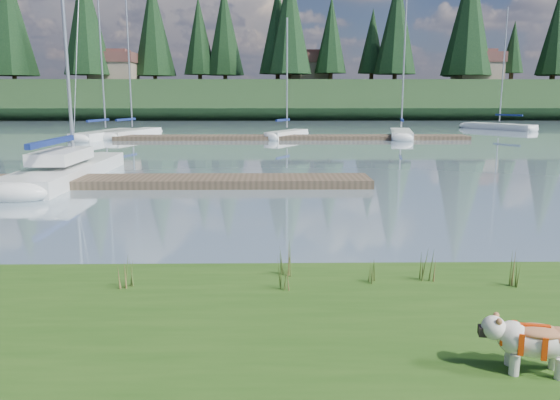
{
  "coord_description": "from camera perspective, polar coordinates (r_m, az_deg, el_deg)",
  "views": [
    {
      "loc": [
        0.43,
        -10.56,
        3.2
      ],
      "look_at": [
        0.59,
        -0.5,
        1.27
      ],
      "focal_mm": 35.0,
      "sensor_mm": 36.0,
      "label": 1
    }
  ],
  "objects": [
    {
      "name": "sailboat_bg_0",
      "position": [
        44.55,
        -17.25,
        6.67
      ],
      "size": [
        3.55,
        8.69,
        12.31
      ],
      "rotation": [
        0.0,
        0.0,
        1.34
      ],
      "color": "white",
      "rests_on": "ground"
    },
    {
      "name": "conifer_6",
      "position": [
        83.96,
        19.16,
        17.67
      ],
      "size": [
        7.04,
        7.04,
        17.0
      ],
      "color": "#382619",
      "rests_on": "ridge"
    },
    {
      "name": "ridge",
      "position": [
        83.56,
        -1.27,
        10.37
      ],
      "size": [
        200.0,
        20.0,
        5.0
      ],
      "primitive_type": "cube",
      "color": "#1C3319",
      "rests_on": "ground"
    },
    {
      "name": "mud_lip",
      "position": [
        9.5,
        -3.51,
        -8.4
      ],
      "size": [
        60.0,
        0.5,
        0.14
      ],
      "primitive_type": "cube",
      "color": "#33281C",
      "rests_on": "ground"
    },
    {
      "name": "conifer_2",
      "position": [
        83.22,
        -19.67,
        17.39
      ],
      "size": [
        6.6,
        6.6,
        16.05
      ],
      "color": "#382619",
      "rests_on": "ridge"
    },
    {
      "name": "conifer_3",
      "position": [
        83.65,
        -8.47,
        16.6
      ],
      "size": [
        4.84,
        4.84,
        12.25
      ],
      "color": "#382619",
      "rests_on": "ridge"
    },
    {
      "name": "ground",
      "position": [
        40.69,
        -1.56,
        6.34
      ],
      "size": [
        200.0,
        200.0,
        0.0
      ],
      "primitive_type": "plane",
      "color": "#829BAA",
      "rests_on": "ground"
    },
    {
      "name": "conifer_5",
      "position": [
        82.22,
        9.63,
        16.03
      ],
      "size": [
        3.96,
        3.96,
        10.35
      ],
      "color": "#382619",
      "rests_on": "ridge"
    },
    {
      "name": "house_1",
      "position": [
        81.85,
        3.03,
        13.72
      ],
      "size": [
        6.3,
        5.3,
        4.65
      ],
      "color": "gray",
      "rests_on": "ridge"
    },
    {
      "name": "weed_0",
      "position": [
        8.2,
        0.14,
        -7.72
      ],
      "size": [
        0.17,
        0.14,
        0.56
      ],
      "color": "#475B23",
      "rests_on": "bank"
    },
    {
      "name": "sailboat_bg_2",
      "position": [
        42.41,
        1.04,
        6.98
      ],
      "size": [
        3.79,
        5.63,
        8.96
      ],
      "rotation": [
        0.0,
        0.0,
        1.07
      ],
      "color": "white",
      "rests_on": "ground"
    },
    {
      "name": "conifer_4",
      "position": [
        77.24,
        1.01,
        18.21
      ],
      "size": [
        6.16,
        6.16,
        15.1
      ],
      "color": "#382619",
      "rests_on": "ridge"
    },
    {
      "name": "sailboat_bg_1",
      "position": [
        45.32,
        -14.72,
        6.87
      ],
      "size": [
        3.56,
        7.83,
        11.53
      ],
      "rotation": [
        0.0,
        0.0,
        1.29
      ],
      "color": "white",
      "rests_on": "ground"
    },
    {
      "name": "weed_1",
      "position": [
        8.82,
        0.67,
        -6.34
      ],
      "size": [
        0.17,
        0.14,
        0.58
      ],
      "color": "#475B23",
      "rests_on": "bank"
    },
    {
      "name": "sailboat_bg_5",
      "position": [
        57.13,
        21.33,
        7.23
      ],
      "size": [
        5.65,
        7.51,
        11.36
      ],
      "rotation": [
        0.0,
        0.0,
        2.15
      ],
      "color": "white",
      "rests_on": "ground"
    },
    {
      "name": "house_2",
      "position": [
        84.98,
        19.94,
        13.0
      ],
      "size": [
        6.3,
        5.3,
        4.65
      ],
      "color": "gray",
      "rests_on": "ridge"
    },
    {
      "name": "conifer_7",
      "position": [
        91.98,
        26.95,
        15.33
      ],
      "size": [
        5.28,
        5.28,
        13.2
      ],
      "color": "#382619",
      "rests_on": "ridge"
    },
    {
      "name": "sailboat_bg_3",
      "position": [
        44.13,
        12.5,
        6.87
      ],
      "size": [
        2.98,
        7.83,
        11.32
      ],
      "rotation": [
        0.0,
        0.0,
        1.37
      ],
      "color": "white",
      "rests_on": "ground"
    },
    {
      "name": "sailboat_main",
      "position": [
        23.59,
        -20.75,
        3.38
      ],
      "size": [
        2.14,
        10.31,
        14.65
      ],
      "rotation": [
        0.0,
        0.0,
        1.58
      ],
      "color": "white",
      "rests_on": "ground"
    },
    {
      "name": "house_0",
      "position": [
        83.72,
        -16.96,
        13.21
      ],
      "size": [
        6.3,
        5.3,
        4.65
      ],
      "color": "gray",
      "rests_on": "ridge"
    },
    {
      "name": "dock_far",
      "position": [
        40.7,
        1.27,
        6.56
      ],
      "size": [
        26.0,
        2.2,
        0.3
      ],
      "primitive_type": "cube",
      "color": "#4C3D2C",
      "rests_on": "ground"
    },
    {
      "name": "weed_2",
      "position": [
        8.86,
        15.15,
        -6.76
      ],
      "size": [
        0.17,
        0.14,
        0.54
      ],
      "color": "#475B23",
      "rests_on": "bank"
    },
    {
      "name": "bulldog",
      "position": [
        6.41,
        24.98,
        -13.04
      ],
      "size": [
        0.99,
        0.51,
        0.58
      ],
      "rotation": [
        0.0,
        0.0,
        2.92
      ],
      "color": "silver",
      "rests_on": "bank"
    },
    {
      "name": "weed_3",
      "position": [
        8.6,
        -15.92,
        -7.25
      ],
      "size": [
        0.17,
        0.14,
        0.57
      ],
      "color": "#475B23",
      "rests_on": "bank"
    },
    {
      "name": "dock_near",
      "position": [
        20.28,
        -13.56,
        1.91
      ],
      "size": [
        16.0,
        2.0,
        0.3
      ],
      "primitive_type": "cube",
      "color": "#4C3D2C",
      "rests_on": "ground"
    },
    {
      "name": "weed_5",
      "position": [
        9.01,
        23.13,
        -6.76
      ],
      "size": [
        0.17,
        0.14,
        0.61
      ],
      "color": "#475B23",
      "rests_on": "bank"
    },
    {
      "name": "weed_4",
      "position": [
        8.59,
        9.62,
        -7.5
      ],
      "size": [
        0.17,
        0.14,
        0.4
      ],
      "color": "#475B23",
      "rests_on": "bank"
    }
  ]
}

